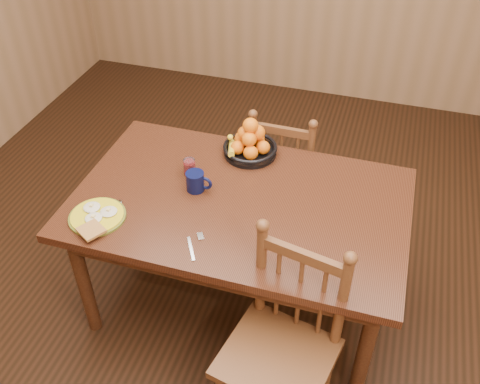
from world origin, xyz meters
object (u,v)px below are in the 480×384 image
(dining_table, at_px, (240,213))
(chair_near, at_px, (282,348))
(chair_far, at_px, (284,172))
(coffee_mug, at_px, (196,181))
(fruit_bowl, at_px, (250,143))
(breakfast_plate, at_px, (97,216))

(dining_table, bearing_deg, chair_near, -57.53)
(dining_table, relative_size, chair_far, 1.79)
(dining_table, xyz_separation_m, chair_near, (0.36, -0.56, -0.19))
(dining_table, distance_m, coffee_mug, 0.27)
(dining_table, bearing_deg, fruit_bowl, 99.34)
(coffee_mug, xyz_separation_m, fruit_bowl, (0.17, 0.37, 0.02))
(chair_near, bearing_deg, breakfast_plate, 177.55)
(coffee_mug, relative_size, fruit_bowl, 0.46)
(dining_table, height_order, chair_far, chair_far)
(chair_far, height_order, breakfast_plate, chair_far)
(dining_table, xyz_separation_m, coffee_mug, (-0.23, 0.01, 0.14))
(chair_far, relative_size, fruit_bowl, 3.09)
(chair_far, distance_m, fruit_bowl, 0.50)
(chair_far, height_order, coffee_mug, chair_far)
(chair_far, xyz_separation_m, coffee_mug, (-0.30, -0.66, 0.37))
(dining_table, distance_m, breakfast_plate, 0.68)
(chair_near, xyz_separation_m, coffee_mug, (-0.58, 0.57, 0.33))
(fruit_bowl, bearing_deg, breakfast_plate, -127.12)
(breakfast_plate, bearing_deg, dining_table, 28.31)
(chair_far, xyz_separation_m, breakfast_plate, (-0.67, -0.99, 0.33))
(dining_table, bearing_deg, breakfast_plate, -151.69)
(chair_far, relative_size, breakfast_plate, 2.92)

